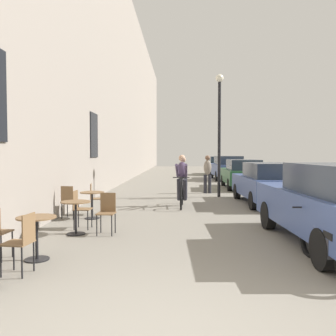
{
  "coord_description": "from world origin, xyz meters",
  "views": [
    {
      "loc": [
        0.11,
        -3.12,
        1.77
      ],
      "look_at": [
        -0.43,
        13.34,
        1.07
      ],
      "focal_mm": 37.87,
      "sensor_mm": 36.0,
      "label": 1
    }
  ],
  "objects_px": {
    "cafe_chair_mid_toward_street": "(107,210)",
    "street_lamp": "(219,119)",
    "cafe_chair_mid_toward_wall": "(80,207)",
    "pedestrian_mid": "(208,172)",
    "cafe_chair_near_toward_street": "(22,239)",
    "parked_car_fourth": "(227,167)",
    "cafe_chair_far_toward_wall": "(69,200)",
    "parked_car_third": "(242,173)",
    "cafe_table_far": "(92,199)",
    "cyclist_on_bicycle": "(182,182)",
    "parked_car_second": "(267,183)",
    "cafe_table_near": "(37,229)",
    "parked_motorcycle": "(326,243)",
    "cafe_chair_far_toward_street": "(95,197)",
    "cafe_table_mid": "(76,210)",
    "pedestrian_near": "(183,175)",
    "parked_car_fifth": "(218,165)"
  },
  "relations": [
    {
      "from": "cafe_chair_mid_toward_street",
      "to": "street_lamp",
      "type": "relative_size",
      "value": 0.18
    },
    {
      "from": "cafe_chair_mid_toward_wall",
      "to": "pedestrian_mid",
      "type": "xyz_separation_m",
      "value": [
        3.56,
        7.46,
        0.42
      ]
    },
    {
      "from": "cafe_chair_near_toward_street",
      "to": "parked_car_fourth",
      "type": "distance_m",
      "value": 19.32
    },
    {
      "from": "cafe_chair_far_toward_wall",
      "to": "parked_car_third",
      "type": "xyz_separation_m",
      "value": [
        6.07,
        8.34,
        0.23
      ]
    },
    {
      "from": "cafe_chair_mid_toward_street",
      "to": "cafe_table_far",
      "type": "bearing_deg",
      "value": 113.39
    },
    {
      "from": "street_lamp",
      "to": "cyclist_on_bicycle",
      "type": "bearing_deg",
      "value": -120.0
    },
    {
      "from": "parked_car_second",
      "to": "parked_car_fourth",
      "type": "bearing_deg",
      "value": 89.32
    },
    {
      "from": "parked_car_fourth",
      "to": "cafe_chair_mid_toward_wall",
      "type": "bearing_deg",
      "value": -109.56
    },
    {
      "from": "cafe_chair_mid_toward_street",
      "to": "pedestrian_mid",
      "type": "xyz_separation_m",
      "value": [
        2.82,
        7.96,
        0.42
      ]
    },
    {
      "from": "cafe_chair_near_toward_street",
      "to": "cafe_chair_mid_toward_wall",
      "type": "relative_size",
      "value": 1.0
    },
    {
      "from": "street_lamp",
      "to": "cafe_table_near",
      "type": "bearing_deg",
      "value": -114.74
    },
    {
      "from": "parked_motorcycle",
      "to": "cafe_chair_mid_toward_street",
      "type": "bearing_deg",
      "value": 149.13
    },
    {
      "from": "parked_car_second",
      "to": "parked_motorcycle",
      "type": "height_order",
      "value": "parked_car_second"
    },
    {
      "from": "cafe_table_far",
      "to": "cyclist_on_bicycle",
      "type": "relative_size",
      "value": 0.41
    },
    {
      "from": "cafe_chair_near_toward_street",
      "to": "street_lamp",
      "type": "height_order",
      "value": "street_lamp"
    },
    {
      "from": "cafe_chair_far_toward_street",
      "to": "cafe_table_near",
      "type": "bearing_deg",
      "value": -89.02
    },
    {
      "from": "cafe_chair_far_toward_street",
      "to": "parked_motorcycle",
      "type": "bearing_deg",
      "value": -45.0
    },
    {
      "from": "cafe_table_mid",
      "to": "pedestrian_mid",
      "type": "xyz_separation_m",
      "value": [
        3.48,
        8.04,
        0.42
      ]
    },
    {
      "from": "cafe_chair_mid_toward_street",
      "to": "parked_motorcycle",
      "type": "height_order",
      "value": "cafe_chair_mid_toward_street"
    },
    {
      "from": "pedestrian_near",
      "to": "parked_car_third",
      "type": "height_order",
      "value": "pedestrian_near"
    },
    {
      "from": "cafe_table_far",
      "to": "pedestrian_near",
      "type": "xyz_separation_m",
      "value": [
        2.49,
        4.36,
        0.39
      ]
    },
    {
      "from": "cyclist_on_bicycle",
      "to": "parked_car_fifth",
      "type": "relative_size",
      "value": 0.42
    },
    {
      "from": "parked_car_second",
      "to": "cafe_chair_far_toward_wall",
      "type": "bearing_deg",
      "value": -154.16
    },
    {
      "from": "cafe_table_mid",
      "to": "pedestrian_mid",
      "type": "relative_size",
      "value": 0.43
    },
    {
      "from": "parked_car_fourth",
      "to": "parked_motorcycle",
      "type": "height_order",
      "value": "parked_car_fourth"
    },
    {
      "from": "cafe_chair_far_toward_street",
      "to": "parked_car_fifth",
      "type": "distance_m",
      "value": 19.98
    },
    {
      "from": "cafe_chair_far_toward_street",
      "to": "parked_motorcycle",
      "type": "distance_m",
      "value": 6.57
    },
    {
      "from": "cafe_table_near",
      "to": "parked_car_third",
      "type": "relative_size",
      "value": 0.18
    },
    {
      "from": "parked_car_fifth",
      "to": "parked_motorcycle",
      "type": "relative_size",
      "value": 1.96
    },
    {
      "from": "cafe_table_near",
      "to": "cafe_chair_near_toward_street",
      "type": "relative_size",
      "value": 0.81
    },
    {
      "from": "parked_car_third",
      "to": "pedestrian_mid",
      "type": "bearing_deg",
      "value": -132.02
    },
    {
      "from": "cafe_chair_far_toward_wall",
      "to": "parked_car_third",
      "type": "height_order",
      "value": "parked_car_third"
    },
    {
      "from": "street_lamp",
      "to": "parked_car_second",
      "type": "distance_m",
      "value": 3.43
    },
    {
      "from": "parked_car_fourth",
      "to": "parked_motorcycle",
      "type": "xyz_separation_m",
      "value": [
        -0.93,
        -18.18,
        -0.41
      ]
    },
    {
      "from": "cyclist_on_bicycle",
      "to": "parked_car_fifth",
      "type": "bearing_deg",
      "value": 79.92
    },
    {
      "from": "cafe_chair_far_toward_wall",
      "to": "parked_motorcycle",
      "type": "relative_size",
      "value": 0.41
    },
    {
      "from": "cyclist_on_bicycle",
      "to": "parked_car_fourth",
      "type": "distance_m",
      "value": 12.29
    },
    {
      "from": "cafe_table_mid",
      "to": "cafe_table_far",
      "type": "xyz_separation_m",
      "value": [
        -0.1,
        1.85,
        0.0
      ]
    },
    {
      "from": "cafe_chair_far_toward_wall",
      "to": "parked_car_second",
      "type": "relative_size",
      "value": 0.22
    },
    {
      "from": "street_lamp",
      "to": "parked_car_fourth",
      "type": "distance_m",
      "value": 9.69
    },
    {
      "from": "pedestrian_mid",
      "to": "cafe_chair_near_toward_street",
      "type": "bearing_deg",
      "value": -108.35
    },
    {
      "from": "pedestrian_near",
      "to": "cafe_chair_near_toward_street",
      "type": "bearing_deg",
      "value": -105.41
    },
    {
      "from": "cafe_table_mid",
      "to": "parked_car_fifth",
      "type": "bearing_deg",
      "value": 75.87
    },
    {
      "from": "parked_car_fourth",
      "to": "parked_car_fifth",
      "type": "xyz_separation_m",
      "value": [
        0.04,
        5.63,
        -0.04
      ]
    },
    {
      "from": "pedestrian_near",
      "to": "parked_car_fifth",
      "type": "xyz_separation_m",
      "value": [
        3.06,
        15.41,
        -0.14
      ]
    },
    {
      "from": "cafe_chair_mid_toward_wall",
      "to": "cafe_chair_far_toward_wall",
      "type": "relative_size",
      "value": 1.0
    },
    {
      "from": "cafe_chair_far_toward_wall",
      "to": "parked_motorcycle",
      "type": "height_order",
      "value": "cafe_chair_far_toward_wall"
    },
    {
      "from": "cafe_chair_mid_toward_street",
      "to": "parked_car_fifth",
      "type": "relative_size",
      "value": 0.21
    },
    {
      "from": "cafe_chair_far_toward_street",
      "to": "parked_car_second",
      "type": "xyz_separation_m",
      "value": [
        5.44,
        2.22,
        0.23
      ]
    },
    {
      "from": "cyclist_on_bicycle",
      "to": "cafe_table_near",
      "type": "bearing_deg",
      "value": -112.27
    }
  ]
}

